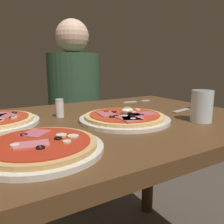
# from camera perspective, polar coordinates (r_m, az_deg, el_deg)

# --- Properties ---
(dining_table) EXTENTS (1.18, 0.78, 0.73)m
(dining_table) POSITION_cam_1_polar(r_m,az_deg,el_deg) (0.85, -3.93, -9.78)
(dining_table) COLOR brown
(dining_table) RESTS_ON ground
(pizza_foreground) EXTENTS (0.31, 0.31, 0.05)m
(pizza_foreground) POSITION_cam_1_polar(r_m,az_deg,el_deg) (0.80, 3.13, -1.37)
(pizza_foreground) COLOR silver
(pizza_foreground) RESTS_ON dining_table
(pizza_across_right) EXTENTS (0.29, 0.29, 0.03)m
(pizza_across_right) POSITION_cam_1_polar(r_m,az_deg,el_deg) (0.55, -17.08, -8.06)
(pizza_across_right) COLOR silver
(pizza_across_right) RESTS_ON dining_table
(water_glass_near) EXTENTS (0.07, 0.07, 0.11)m
(water_glass_near) POSITION_cam_1_polar(r_m,az_deg,el_deg) (0.84, 20.99, 0.86)
(water_glass_near) COLOR silver
(water_glass_near) RESTS_ON dining_table
(fork) EXTENTS (0.16, 0.02, 0.00)m
(fork) POSITION_cam_1_polar(r_m,az_deg,el_deg) (1.20, 5.46, 2.54)
(fork) COLOR silver
(fork) RESTS_ON dining_table
(knife) EXTENTS (0.19, 0.06, 0.01)m
(knife) POSITION_cam_1_polar(r_m,az_deg,el_deg) (1.06, 18.14, 0.81)
(knife) COLOR silver
(knife) RESTS_ON dining_table
(salt_shaker) EXTENTS (0.03, 0.03, 0.07)m
(salt_shaker) POSITION_cam_1_polar(r_m,az_deg,el_deg) (0.88, -12.61, 0.91)
(salt_shaker) COLOR white
(salt_shaker) RESTS_ON dining_table
(diner_person) EXTENTS (0.32, 0.32, 1.18)m
(diner_person) POSITION_cam_1_polar(r_m,az_deg,el_deg) (1.53, -9.01, -2.00)
(diner_person) COLOR black
(diner_person) RESTS_ON ground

